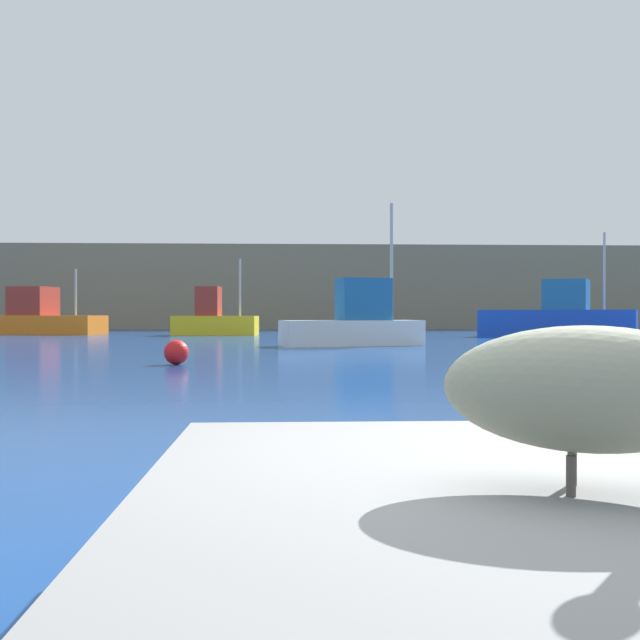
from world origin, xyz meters
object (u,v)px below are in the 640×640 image
Objects in this scene: fishing_boat_yellow at (214,319)px; fishing_boat_blue at (559,317)px; fishing_boat_white at (356,322)px; mooring_buoy at (176,352)px; pelican at (592,384)px; fishing_boat_orange at (40,318)px.

fishing_boat_blue is at bearing -6.80° from fishing_boat_yellow.
mooring_buoy is at bearing -130.94° from fishing_boat_white.
fishing_boat_white is 14.93m from fishing_boat_blue.
fishing_boat_blue reaches higher than fishing_boat_yellow.
pelican reaches higher than mooring_buoy.
pelican is 0.15× the size of fishing_boat_blue.
fishing_boat_orange is 10.48m from fishing_boat_yellow.
fishing_boat_white is at bearing -111.43° from fishing_boat_blue.
pelican is at bearing -82.36° from fishing_boat_blue.
fishing_boat_orange is at bearing 113.72° from mooring_buoy.
fishing_boat_yellow is at bearing -167.08° from fishing_boat_blue.
fishing_boat_yellow reaches higher than mooring_buoy.
pelican is at bearing -77.03° from mooring_buoy.
fishing_boat_white is 0.73× the size of fishing_boat_orange.
fishing_boat_blue is at bearing 92.29° from pelican.
fishing_boat_blue is 18.59m from fishing_boat_yellow.
fishing_boat_orange is at bearing 176.92° from fishing_boat_yellow.
pelican is 15.66m from mooring_buoy.
fishing_boat_yellow reaches higher than fishing_boat_orange.
fishing_boat_orange is 29.32m from mooring_buoy.
fishing_boat_white is 11.53m from mooring_buoy.
fishing_boat_orange is (-16.95, 16.55, 0.08)m from fishing_boat_white.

